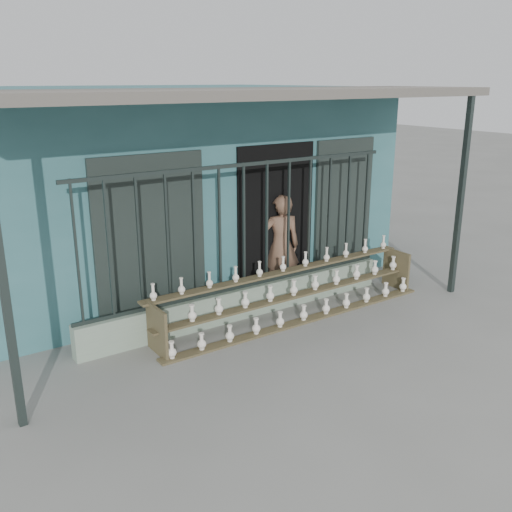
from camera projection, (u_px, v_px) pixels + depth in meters
ground at (300, 349)px, 7.34m from camera, size 60.00×60.00×0.00m
workshop_building at (155, 179)px, 10.20m from camera, size 7.40×6.60×3.21m
parapet_wall at (244, 302)px, 8.30m from camera, size 5.00×0.20×0.45m
security_fence at (244, 227)px, 7.97m from camera, size 5.00×0.04×1.80m
shelf_rack at (294, 293)px, 8.25m from camera, size 4.50×0.68×0.85m
elderly_woman at (281, 246)px, 8.94m from camera, size 0.70×0.60×1.64m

